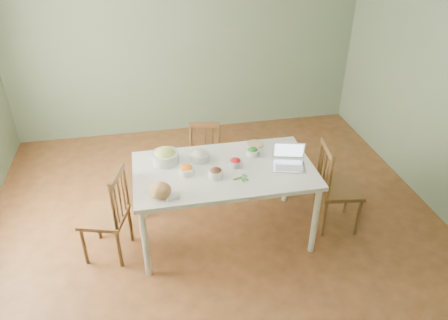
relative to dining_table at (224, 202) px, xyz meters
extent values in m
cube|color=#4C2D14|center=(-0.06, 0.01, -0.41)|extent=(5.00, 5.00, 0.00)
cube|color=slate|center=(-0.06, 2.51, 0.94)|extent=(5.00, 0.00, 2.70)
ellipsoid|color=tan|center=(-0.64, -0.33, 0.48)|extent=(0.22, 0.22, 0.13)
cube|color=white|center=(-0.54, -0.40, 0.43)|extent=(0.12, 0.06, 0.03)
cylinder|color=tan|center=(0.42, 0.39, 0.42)|extent=(0.20, 0.20, 0.02)
camera|label=1|loc=(-0.67, -3.40, 2.67)|focal=34.07mm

